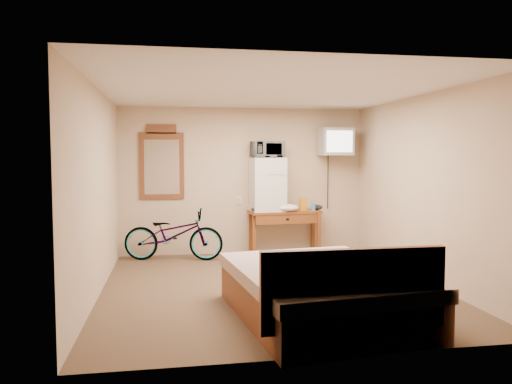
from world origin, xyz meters
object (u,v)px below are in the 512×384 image
(mini_fridge, at_px, (267,184))
(wall_mirror, at_px, (162,163))
(crt_television, at_px, (335,142))
(desk, at_px, (285,219))
(blue_cup, at_px, (313,207))
(bicycle, at_px, (174,234))
(microwave, at_px, (267,150))
(bed, at_px, (322,291))

(mini_fridge, height_order, wall_mirror, wall_mirror)
(crt_television, xyz_separation_m, wall_mirror, (-2.93, 0.25, -0.36))
(desk, xyz_separation_m, wall_mirror, (-2.05, 0.27, 0.95))
(blue_cup, height_order, bicycle, blue_cup)
(blue_cup, bearing_deg, desk, 178.04)
(mini_fridge, xyz_separation_m, microwave, (0.00, 0.00, 0.59))
(mini_fridge, bearing_deg, bed, -91.45)
(blue_cup, relative_size, crt_television, 0.21)
(microwave, bearing_deg, bed, -104.54)
(mini_fridge, bearing_deg, wall_mirror, 173.26)
(bicycle, bearing_deg, wall_mirror, 34.48)
(desk, distance_m, bed, 3.41)
(crt_television, height_order, bed, crt_television)
(blue_cup, bearing_deg, bed, -104.70)
(wall_mirror, relative_size, bed, 0.52)
(microwave, height_order, wall_mirror, wall_mirror)
(bed, bearing_deg, crt_television, 69.52)
(desk, height_order, bed, bed)
(desk, distance_m, crt_television, 1.57)
(crt_television, bearing_deg, wall_mirror, 175.08)
(wall_mirror, bearing_deg, crt_television, -4.92)
(bed, bearing_deg, blue_cup, 75.30)
(mini_fridge, distance_m, bicycle, 1.77)
(blue_cup, xyz_separation_m, bicycle, (-2.37, -0.12, -0.39))
(mini_fridge, relative_size, bicycle, 0.56)
(crt_television, distance_m, wall_mirror, 2.96)
(crt_television, distance_m, bicycle, 3.14)
(blue_cup, bearing_deg, mini_fridge, 174.31)
(desk, relative_size, bed, 0.52)
(microwave, height_order, crt_television, crt_television)
(bicycle, bearing_deg, blue_cup, -76.41)
(microwave, xyz_separation_m, bed, (-0.09, -3.43, -1.50))
(mini_fridge, relative_size, microwave, 1.80)
(mini_fridge, xyz_separation_m, bicycle, (-1.57, -0.20, -0.78))
(mini_fridge, relative_size, bed, 0.38)
(crt_television, xyz_separation_m, bicycle, (-2.75, -0.15, -1.50))
(blue_cup, relative_size, bicycle, 0.08)
(crt_television, relative_size, wall_mirror, 0.49)
(blue_cup, bearing_deg, wall_mirror, 173.59)
(mini_fridge, xyz_separation_m, blue_cup, (0.79, -0.08, -0.39))
(desk, bearing_deg, bed, -96.52)
(mini_fridge, height_order, bed, mini_fridge)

